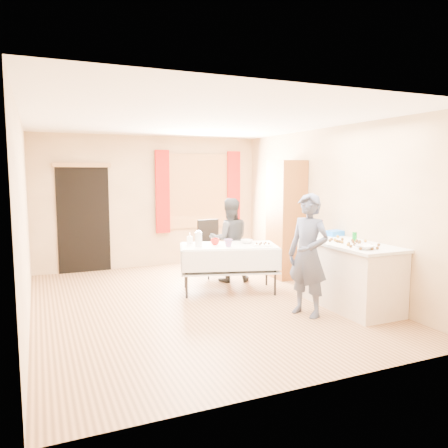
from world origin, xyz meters
name	(u,v)px	position (x,y,z in m)	size (l,w,h in m)	color
floor	(198,303)	(0.00, 0.00, -0.01)	(4.50, 5.50, 0.02)	#9E7047
ceiling	(197,120)	(0.00, 0.00, 2.61)	(4.50, 5.50, 0.02)	white
wall_back	(151,202)	(0.00, 2.76, 1.30)	(4.50, 0.02, 2.60)	tan
wall_front	(309,242)	(0.00, -2.76, 1.30)	(4.50, 0.02, 2.60)	tan
wall_left	(23,221)	(-2.26, 0.00, 1.30)	(0.02, 5.50, 2.60)	tan
wall_right	(329,209)	(2.26, 0.00, 1.30)	(0.02, 5.50, 2.60)	tan
window_frame	(198,191)	(1.00, 2.72, 1.50)	(1.32, 0.06, 1.52)	olive
window_pane	(199,191)	(1.00, 2.71, 1.50)	(1.20, 0.02, 1.40)	white
curtain_left	(163,192)	(0.22, 2.67, 1.50)	(0.28, 0.06, 1.65)	#A8120B
curtain_right	(234,191)	(1.78, 2.67, 1.50)	(0.28, 0.06, 1.65)	#A8120B
doorway	(84,220)	(-1.30, 2.73, 1.00)	(0.95, 0.04, 2.00)	black
door_lintel	(82,165)	(-1.30, 2.70, 2.02)	(1.05, 0.06, 0.08)	olive
cabinet	(286,220)	(1.99, 0.86, 1.05)	(0.50, 0.60, 2.09)	brown
counter	(348,275)	(1.89, -0.99, 0.45)	(0.76, 1.61, 0.91)	beige
party_table	(229,264)	(0.65, 0.38, 0.45)	(1.68, 1.18, 0.75)	black
chair	(212,259)	(0.80, 1.45, 0.31)	(0.46, 0.46, 1.02)	black
girl	(308,255)	(1.14, -1.09, 0.81)	(0.58, 0.69, 1.61)	#2D334B
woman	(230,240)	(0.94, 0.98, 0.72)	(0.81, 0.70, 1.45)	black
soda_can	(355,236)	(2.08, -0.87, 0.97)	(0.07, 0.07, 0.12)	#0B9629
mixing_bowl	(365,247)	(1.72, -1.50, 0.94)	(0.26, 0.26, 0.05)	white
foam_block	(319,234)	(1.82, -0.37, 0.95)	(0.15, 0.10, 0.08)	white
blue_basket	(335,233)	(2.13, -0.35, 0.95)	(0.30, 0.20, 0.08)	blue
pitcher	(199,239)	(0.16, 0.43, 0.86)	(0.11, 0.11, 0.22)	silver
cup_red	(215,242)	(0.45, 0.46, 0.80)	(0.18, 0.18, 0.10)	red
cup_rainbow	(228,243)	(0.57, 0.22, 0.81)	(0.13, 0.13, 0.12)	red
small_bowl	(247,241)	(0.99, 0.41, 0.78)	(0.27, 0.27, 0.06)	white
pastry_tray	(263,245)	(1.11, 0.10, 0.76)	(0.28, 0.20, 0.02)	white
bottle	(190,238)	(0.12, 0.72, 0.84)	(0.11, 0.11, 0.18)	white
cake_balls	(352,242)	(1.84, -1.09, 0.93)	(0.53, 1.05, 0.04)	#3F2314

